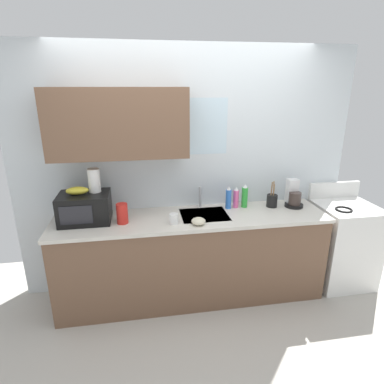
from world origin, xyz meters
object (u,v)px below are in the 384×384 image
at_px(paper_towel_roll, 94,180).
at_px(mug_white, 174,219).
at_px(dish_soap_bottle_pink, 236,198).
at_px(cereal_canister, 122,214).
at_px(dish_soap_bottle_blue, 228,198).
at_px(microwave, 85,208).
at_px(stove_range, 342,243).
at_px(coffee_maker, 293,196).
at_px(small_bowl, 198,221).
at_px(dish_soap_bottle_green, 245,196).
at_px(banana_bunch, 77,191).
at_px(utensil_crock, 272,200).

relative_size(paper_towel_roll, mug_white, 2.32).
height_order(dish_soap_bottle_pink, cereal_canister, dish_soap_bottle_pink).
relative_size(dish_soap_bottle_blue, mug_white, 2.49).
bearing_deg(cereal_canister, microwave, 163.87).
bearing_deg(cereal_canister, stove_range, 1.31).
height_order(coffee_maker, small_bowl, coffee_maker).
relative_size(dish_soap_bottle_green, cereal_canister, 1.32).
relative_size(banana_bunch, dish_soap_bottle_blue, 0.85).
bearing_deg(microwave, dish_soap_bottle_blue, 4.15).
relative_size(microwave, dish_soap_bottle_pink, 2.10).
distance_m(coffee_maker, cereal_canister, 1.77).
distance_m(microwave, banana_bunch, 0.18).
height_order(dish_soap_bottle_green, small_bowl, dish_soap_bottle_green).
bearing_deg(mug_white, microwave, 166.85).
bearing_deg(microwave, banana_bunch, 178.20).
bearing_deg(cereal_canister, paper_towel_roll, 147.99).
bearing_deg(dish_soap_bottle_pink, small_bowl, -141.68).
xyz_separation_m(utensil_crock, small_bowl, (-0.84, -0.32, -0.04)).
height_order(mug_white, small_bowl, mug_white).
height_order(stove_range, mug_white, stove_range).
relative_size(paper_towel_roll, dish_soap_bottle_pink, 1.00).
relative_size(cereal_canister, mug_white, 1.98).
xyz_separation_m(coffee_maker, mug_white, (-1.29, -0.25, -0.06)).
bearing_deg(small_bowl, microwave, 166.40).
distance_m(dish_soap_bottle_pink, cereal_canister, 1.17).
distance_m(banana_bunch, mug_white, 0.91).
bearing_deg(coffee_maker, stove_range, -10.25).
bearing_deg(stove_range, coffee_maker, 169.75).
height_order(stove_range, coffee_maker, coffee_maker).
xyz_separation_m(coffee_maker, dish_soap_bottle_green, (-0.52, 0.05, 0.01)).
xyz_separation_m(microwave, mug_white, (0.81, -0.19, -0.09)).
bearing_deg(dish_soap_bottle_blue, cereal_canister, -169.35).
bearing_deg(small_bowl, mug_white, 164.74).
bearing_deg(dish_soap_bottle_pink, paper_towel_roll, -177.19).
bearing_deg(paper_towel_roll, banana_bunch, -161.57).
bearing_deg(dish_soap_bottle_pink, stove_range, -7.91).
xyz_separation_m(microwave, utensil_crock, (1.87, 0.07, -0.06)).
bearing_deg(banana_bunch, utensil_crock, 2.08).
relative_size(stove_range, dish_soap_bottle_blue, 4.56).
distance_m(coffee_maker, dish_soap_bottle_green, 0.52).
height_order(coffee_maker, mug_white, coffee_maker).
distance_m(paper_towel_roll, utensil_crock, 1.80).
bearing_deg(dish_soap_bottle_green, paper_towel_roll, -177.77).
bearing_deg(stove_range, paper_towel_roll, 177.86).
height_order(microwave, coffee_maker, coffee_maker).
height_order(paper_towel_roll, coffee_maker, paper_towel_roll).
bearing_deg(mug_white, paper_towel_roll, 161.23).
bearing_deg(banana_bunch, small_bowl, -13.08).
xyz_separation_m(paper_towel_roll, utensil_crock, (1.77, 0.02, -0.31)).
height_order(dish_soap_bottle_green, utensil_crock, utensil_crock).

